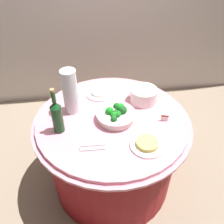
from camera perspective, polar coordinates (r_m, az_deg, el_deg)
name	(u,v)px	position (r m, az deg, el deg)	size (l,w,h in m)	color
ground_plane	(112,178)	(2.28, 0.00, -15.52)	(6.00, 6.00, 0.00)	gray
buffet_table	(112,151)	(1.98, 0.00, -9.29)	(1.16, 1.16, 0.74)	maroon
broccoli_bowl	(116,115)	(1.68, 1.00, -0.61)	(0.28, 0.28, 0.11)	white
plate_stack	(144,95)	(1.87, 7.61, 4.05)	(0.21, 0.21, 0.11)	white
wine_bottle	(57,116)	(1.58, -13.10, -0.89)	(0.07, 0.07, 0.34)	#13421D
decorative_fruit_vase	(70,93)	(1.72, -9.99, 4.58)	(0.11, 0.11, 0.34)	silver
serving_tongs	(91,148)	(1.51, -4.99, -8.53)	(0.17, 0.05, 0.01)	silver
food_plate_noodles	(147,144)	(1.53, 8.46, -7.67)	(0.22, 0.22, 0.04)	white
food_plate_rice	(99,93)	(1.95, -3.04, 4.61)	(0.22, 0.22, 0.03)	white
label_placard_front	(165,117)	(1.72, 12.56, -1.25)	(0.05, 0.02, 0.05)	white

